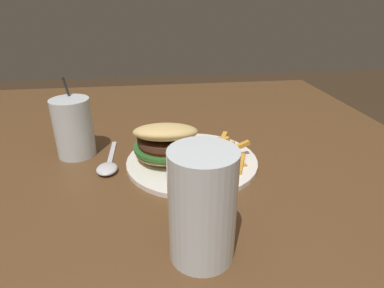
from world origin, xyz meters
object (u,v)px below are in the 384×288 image
at_px(meal_plate_near, 179,150).
at_px(spoon, 108,167).
at_px(beer_glass, 202,209).
at_px(juice_glass, 74,130).

relative_size(meal_plate_near, spoon, 1.64).
bearing_deg(beer_glass, meal_plate_near, -88.60).
xyz_separation_m(beer_glass, spoon, (0.15, -0.25, -0.07)).
bearing_deg(spoon, juice_glass, -137.04).
bearing_deg(beer_glass, spoon, -58.80).
bearing_deg(juice_glass, spoon, 131.93).
distance_m(meal_plate_near, juice_glass, 0.23).
bearing_deg(beer_glass, juice_glass, -55.88).
bearing_deg(meal_plate_near, spoon, 3.20).
xyz_separation_m(beer_glass, juice_glass, (0.23, -0.34, -0.01)).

